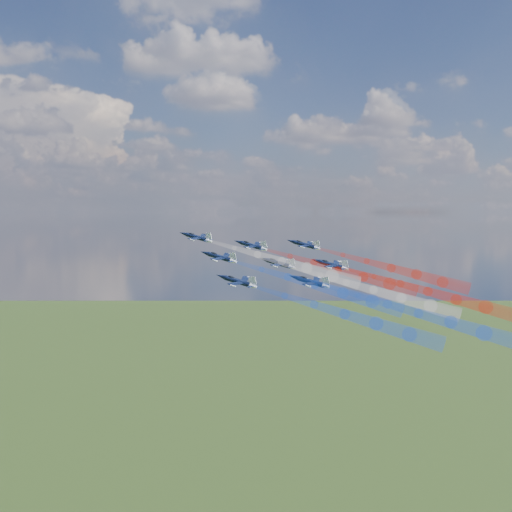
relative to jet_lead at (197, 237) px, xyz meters
name	(u,v)px	position (x,y,z in m)	size (l,w,h in m)	color
jet_lead	(197,237)	(0.00, 0.00, 0.00)	(8.17, 10.21, 2.72)	black
trail_lead	(282,261)	(18.82, -14.75, -5.51)	(3.40, 40.07, 3.40)	white
jet_inner_left	(220,257)	(3.19, -15.93, -4.15)	(8.17, 10.21, 2.72)	black
trail_inner_left	(315,285)	(22.01, -30.69, -9.66)	(3.40, 40.07, 3.40)	blue
jet_inner_right	(252,246)	(14.60, -0.65, -2.28)	(8.17, 10.21, 2.72)	black
trail_inner_right	(338,269)	(33.42, -15.41, -7.79)	(3.40, 40.07, 3.40)	red
jet_outer_left	(238,281)	(4.51, -30.59, -8.44)	(8.17, 10.21, 2.72)	black
trail_outer_left	(344,314)	(23.33, -45.34, -13.95)	(3.40, 40.07, 3.40)	blue
jet_center_third	(279,263)	(18.38, -13.56, -6.08)	(8.17, 10.21, 2.72)	black
trail_center_third	(373,290)	(37.20, -28.32, -11.59)	(3.40, 40.07, 3.40)	white
jet_outer_right	(305,245)	(30.02, 1.33, -2.36)	(8.17, 10.21, 2.72)	black
trail_outer_right	(391,268)	(48.84, -13.42, -7.87)	(3.40, 40.07, 3.40)	red
jet_rear_left	(311,282)	(21.29, -29.96, -9.01)	(8.17, 10.21, 2.72)	black
trail_rear_left	(419,313)	(40.11, -44.71, -14.52)	(3.40, 40.07, 3.40)	blue
jet_rear_right	(331,265)	(32.02, -14.29, -6.65)	(8.17, 10.21, 2.72)	black
trail_rear_right	(428,291)	(50.84, -29.04, -12.16)	(3.40, 40.07, 3.40)	red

